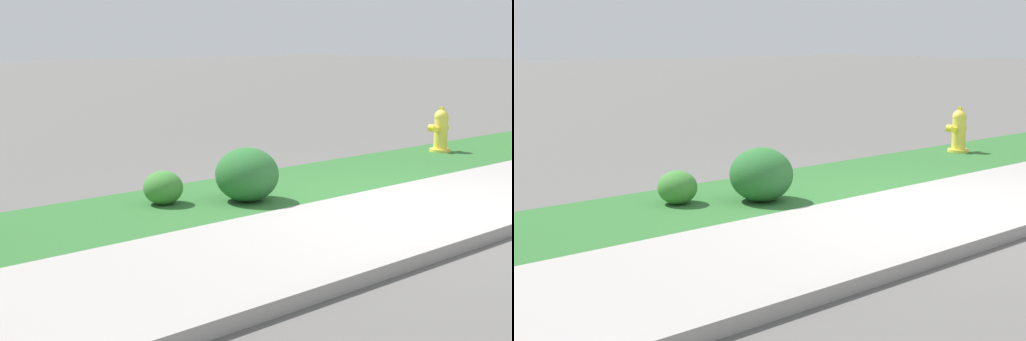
# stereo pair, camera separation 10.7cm
# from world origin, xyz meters

# --- Properties ---
(ground_plane) EXTENTS (120.00, 120.00, 0.00)m
(ground_plane) POSITION_xyz_m (0.00, 0.00, 0.00)
(ground_plane) COLOR #5B5956
(sidewalk_pavement) EXTENTS (18.00, 2.03, 0.01)m
(sidewalk_pavement) POSITION_xyz_m (0.00, 0.00, 0.01)
(sidewalk_pavement) COLOR #9E9993
(sidewalk_pavement) RESTS_ON ground
(grass_verge) EXTENTS (18.00, 1.85, 0.01)m
(grass_verge) POSITION_xyz_m (0.00, 1.94, 0.00)
(grass_verge) COLOR #2D662D
(grass_verge) RESTS_ON ground
(fire_hydrant_mid_block) EXTENTS (0.41, 0.38, 0.74)m
(fire_hydrant_mid_block) POSITION_xyz_m (3.66, 2.27, 0.35)
(fire_hydrant_mid_block) COLOR yellow
(fire_hydrant_mid_block) RESTS_ON ground
(shrub_bush_near_lamp) EXTENTS (0.72, 0.72, 0.61)m
(shrub_bush_near_lamp) POSITION_xyz_m (-1.09, 1.58, 0.31)
(shrub_bush_near_lamp) COLOR #28662D
(shrub_bush_near_lamp) RESTS_ON ground
(shrub_bush_mid_verge) EXTENTS (0.44, 0.44, 0.38)m
(shrub_bush_mid_verge) POSITION_xyz_m (-1.89, 2.07, 0.19)
(shrub_bush_mid_verge) COLOR #3D7F33
(shrub_bush_mid_verge) RESTS_ON ground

